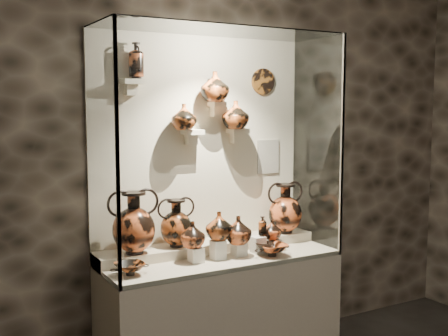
# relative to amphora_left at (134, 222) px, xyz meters

# --- Properties ---
(wall_back) EXTENTS (5.00, 0.02, 3.20)m
(wall_back) POSITION_rel_amphora_left_xyz_m (0.60, 0.20, 0.49)
(wall_back) COLOR black
(wall_back) RESTS_ON ground
(plinth) EXTENTS (1.70, 0.60, 0.80)m
(plinth) POSITION_rel_amphora_left_xyz_m (0.60, -0.12, -0.71)
(plinth) COLOR beige
(plinth) RESTS_ON floor
(front_tier) EXTENTS (1.68, 0.58, 0.03)m
(front_tier) POSITION_rel_amphora_left_xyz_m (0.60, -0.12, -0.30)
(front_tier) COLOR #C5B498
(front_tier) RESTS_ON plinth
(rear_tier) EXTENTS (1.70, 0.25, 0.10)m
(rear_tier) POSITION_rel_amphora_left_xyz_m (0.60, 0.05, -0.26)
(rear_tier) COLOR #C5B498
(rear_tier) RESTS_ON plinth
(back_panel) EXTENTS (1.70, 0.03, 1.60)m
(back_panel) POSITION_rel_amphora_left_xyz_m (0.60, 0.19, 0.49)
(back_panel) COLOR beige
(back_panel) RESTS_ON plinth
(glass_front) EXTENTS (1.70, 0.01, 1.60)m
(glass_front) POSITION_rel_amphora_left_xyz_m (0.60, -0.42, 0.49)
(glass_front) COLOR white
(glass_front) RESTS_ON plinth
(glass_left) EXTENTS (0.01, 0.60, 1.60)m
(glass_left) POSITION_rel_amphora_left_xyz_m (-0.25, -0.12, 0.49)
(glass_left) COLOR white
(glass_left) RESTS_ON plinth
(glass_right) EXTENTS (0.01, 0.60, 1.60)m
(glass_right) POSITION_rel_amphora_left_xyz_m (1.44, -0.12, 0.49)
(glass_right) COLOR white
(glass_right) RESTS_ON plinth
(glass_top) EXTENTS (1.70, 0.60, 0.01)m
(glass_top) POSITION_rel_amphora_left_xyz_m (0.60, -0.12, 1.28)
(glass_top) COLOR white
(glass_top) RESTS_ON back_panel
(frame_post_left) EXTENTS (0.02, 0.02, 1.60)m
(frame_post_left) POSITION_rel_amphora_left_xyz_m (-0.24, -0.41, 0.49)
(frame_post_left) COLOR gray
(frame_post_left) RESTS_ON plinth
(frame_post_right) EXTENTS (0.02, 0.02, 1.60)m
(frame_post_right) POSITION_rel_amphora_left_xyz_m (1.44, -0.41, 0.49)
(frame_post_right) COLOR gray
(frame_post_right) RESTS_ON plinth
(pedestal_a) EXTENTS (0.09, 0.09, 0.10)m
(pedestal_a) POSITION_rel_amphora_left_xyz_m (0.38, -0.17, -0.23)
(pedestal_a) COLOR silver
(pedestal_a) RESTS_ON front_tier
(pedestal_b) EXTENTS (0.09, 0.09, 0.13)m
(pedestal_b) POSITION_rel_amphora_left_xyz_m (0.55, -0.17, -0.22)
(pedestal_b) COLOR silver
(pedestal_b) RESTS_ON front_tier
(pedestal_c) EXTENTS (0.09, 0.09, 0.09)m
(pedestal_c) POSITION_rel_amphora_left_xyz_m (0.72, -0.17, -0.24)
(pedestal_c) COLOR silver
(pedestal_c) RESTS_ON front_tier
(pedestal_d) EXTENTS (0.09, 0.09, 0.12)m
(pedestal_d) POSITION_rel_amphora_left_xyz_m (0.88, -0.17, -0.22)
(pedestal_d) COLOR silver
(pedestal_d) RESTS_ON front_tier
(pedestal_e) EXTENTS (0.09, 0.09, 0.08)m
(pedestal_e) POSITION_rel_amphora_left_xyz_m (1.02, -0.17, -0.24)
(pedestal_e) COLOR silver
(pedestal_e) RESTS_ON front_tier
(bracket_ul) EXTENTS (0.14, 0.12, 0.04)m
(bracket_ul) POSITION_rel_amphora_left_xyz_m (0.05, 0.12, 0.94)
(bracket_ul) COLOR beige
(bracket_ul) RESTS_ON back_panel
(bracket_ca) EXTENTS (0.14, 0.12, 0.04)m
(bracket_ca) POSITION_rel_amphora_left_xyz_m (0.50, 0.12, 0.59)
(bracket_ca) COLOR beige
(bracket_ca) RESTS_ON back_panel
(bracket_cb) EXTENTS (0.10, 0.12, 0.04)m
(bracket_cb) POSITION_rel_amphora_left_xyz_m (0.70, 0.12, 0.79)
(bracket_cb) COLOR beige
(bracket_cb) RESTS_ON back_panel
(bracket_cc) EXTENTS (0.14, 0.12, 0.04)m
(bracket_cc) POSITION_rel_amphora_left_xyz_m (0.88, 0.12, 0.59)
(bracket_cc) COLOR beige
(bracket_cc) RESTS_ON back_panel
(amphora_left) EXTENTS (0.45, 0.45, 0.42)m
(amphora_left) POSITION_rel_amphora_left_xyz_m (0.00, 0.00, 0.00)
(amphora_left) COLOR #C45225
(amphora_left) RESTS_ON rear_tier
(amphora_mid) EXTENTS (0.27, 0.27, 0.34)m
(amphora_mid) POSITION_rel_amphora_left_xyz_m (0.32, 0.03, -0.04)
(amphora_mid) COLOR #9F471C
(amphora_mid) RESTS_ON rear_tier
(amphora_right) EXTENTS (0.34, 0.34, 0.39)m
(amphora_right) POSITION_rel_amphora_left_xyz_m (1.25, 0.01, -0.02)
(amphora_right) COLOR #C45225
(amphora_right) RESTS_ON rear_tier
(jug_a) EXTENTS (0.23, 0.23, 0.18)m
(jug_a) POSITION_rel_amphora_left_xyz_m (0.36, -0.16, -0.09)
(jug_a) COLOR #C45225
(jug_a) RESTS_ON pedestal_a
(jug_b) EXTENTS (0.19, 0.19, 0.20)m
(jug_b) POSITION_rel_amphora_left_xyz_m (0.56, -0.16, -0.05)
(jug_b) COLOR #9F471C
(jug_b) RESTS_ON pedestal_b
(jug_c) EXTENTS (0.20, 0.20, 0.20)m
(jug_c) POSITION_rel_amphora_left_xyz_m (0.70, -0.19, -0.09)
(jug_c) COLOR #C45225
(jug_c) RESTS_ON pedestal_c
(jug_e) EXTENTS (0.18, 0.18, 0.15)m
(jug_e) POSITION_rel_amphora_left_xyz_m (1.00, -0.16, -0.13)
(jug_e) COLOR #C45225
(jug_e) RESTS_ON pedestal_e
(lekythos_small) EXTENTS (0.09, 0.09, 0.16)m
(lekythos_small) POSITION_rel_amphora_left_xyz_m (0.91, -0.17, -0.08)
(lekythos_small) COLOR #9F471C
(lekythos_small) RESTS_ON pedestal_d
(kylix_left) EXTENTS (0.29, 0.27, 0.09)m
(kylix_left) POSITION_rel_amphora_left_xyz_m (-0.12, -0.23, -0.23)
(kylix_left) COLOR #9F471C
(kylix_left) RESTS_ON front_tier
(kylix_right) EXTENTS (0.32, 0.29, 0.11)m
(kylix_right) POSITION_rel_amphora_left_xyz_m (0.91, -0.30, -0.23)
(kylix_right) COLOR #C45225
(kylix_right) RESTS_ON front_tier
(lekythos_tall) EXTENTS (0.14, 0.14, 0.27)m
(lekythos_tall) POSITION_rel_amphora_left_xyz_m (0.08, 0.11, 1.09)
(lekythos_tall) COLOR #C45225
(lekythos_tall) RESTS_ON bracket_ul
(ovoid_vase_a) EXTENTS (0.24, 0.24, 0.19)m
(ovoid_vase_a) POSITION_rel_amphora_left_xyz_m (0.41, 0.08, 0.70)
(ovoid_vase_a) COLOR #9F471C
(ovoid_vase_a) RESTS_ON bracket_ca
(ovoid_vase_b) EXTENTS (0.23, 0.23, 0.22)m
(ovoid_vase_b) POSITION_rel_amphora_left_xyz_m (0.65, 0.07, 0.91)
(ovoid_vase_b) COLOR #9F471C
(ovoid_vase_b) RESTS_ON bracket_cb
(ovoid_vase_c) EXTENTS (0.20, 0.20, 0.21)m
(ovoid_vase_c) POSITION_rel_amphora_left_xyz_m (0.83, 0.07, 0.71)
(ovoid_vase_c) COLOR #9F471C
(ovoid_vase_c) RESTS_ON bracket_cc
(wall_plate) EXTENTS (0.20, 0.02, 0.20)m
(wall_plate) POSITION_rel_amphora_left_xyz_m (1.13, 0.17, 0.96)
(wall_plate) COLOR #9D5A1F
(wall_plate) RESTS_ON back_panel
(info_placard) EXTENTS (0.20, 0.01, 0.27)m
(info_placard) POSITION_rel_amphora_left_xyz_m (1.19, 0.17, 0.38)
(info_placard) COLOR beige
(info_placard) RESTS_ON back_panel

